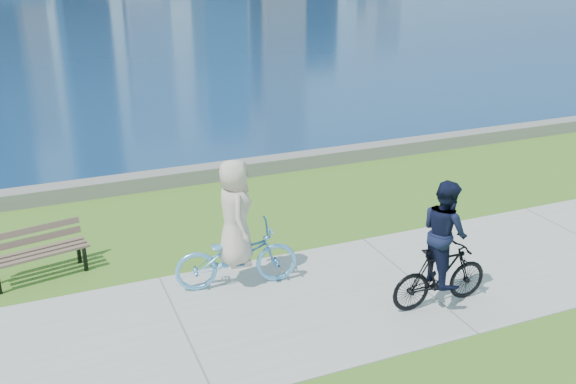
% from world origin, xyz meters
% --- Properties ---
extents(ground, '(320.00, 320.00, 0.00)m').
position_xyz_m(ground, '(0.00, 0.00, 0.00)').
color(ground, '#3E6B1C').
rests_on(ground, ground).
extents(concrete_path, '(80.00, 3.50, 0.02)m').
position_xyz_m(concrete_path, '(0.00, 0.00, 0.01)').
color(concrete_path, '#A4A59F').
rests_on(concrete_path, ground).
extents(seawall, '(90.00, 0.50, 0.35)m').
position_xyz_m(seawall, '(0.00, 6.20, 0.17)').
color(seawall, slate).
rests_on(seawall, ground).
extents(park_bench, '(1.72, 0.87, 0.85)m').
position_xyz_m(park_bench, '(-1.89, 2.66, 0.52)').
color(park_bench, black).
rests_on(park_bench, ground).
extents(cyclist_woman, '(1.01, 2.14, 2.22)m').
position_xyz_m(cyclist_woman, '(1.17, 1.01, 0.84)').
color(cyclist_woman, '#63B6F2').
rests_on(cyclist_woman, ground).
extents(cyclist_man, '(0.63, 1.70, 2.10)m').
position_xyz_m(cyclist_man, '(3.93, -0.82, 0.91)').
color(cyclist_man, black).
rests_on(cyclist_man, ground).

